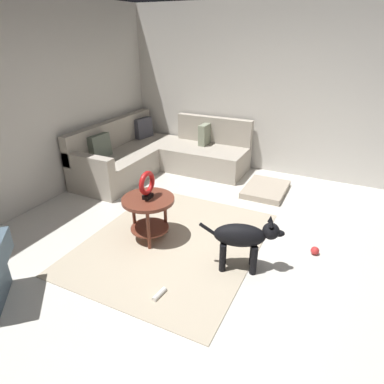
{
  "coord_description": "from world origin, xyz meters",
  "views": [
    {
      "loc": [
        -2.7,
        -0.93,
        2.23
      ],
      "look_at": [
        0.45,
        0.6,
        0.55
      ],
      "focal_mm": 31.18,
      "sensor_mm": 36.0,
      "label": 1
    }
  ],
  "objects_px": {
    "dog_toy_ball": "(315,251)",
    "dog_toy_rope": "(159,294)",
    "sectional_couch": "(158,156)",
    "dog": "(244,238)",
    "dog_bed_mat": "(266,189)",
    "torus_sculpture": "(147,184)",
    "side_table": "(149,208)"
  },
  "relations": [
    {
      "from": "side_table",
      "to": "dog_toy_rope",
      "type": "xyz_separation_m",
      "value": [
        -0.79,
        -0.6,
        -0.39
      ]
    },
    {
      "from": "dog",
      "to": "dog_toy_rope",
      "type": "distance_m",
      "value": 0.99
    },
    {
      "from": "torus_sculpture",
      "to": "dog_bed_mat",
      "type": "bearing_deg",
      "value": -25.79
    },
    {
      "from": "sectional_couch",
      "to": "side_table",
      "type": "height_order",
      "value": "sectional_couch"
    },
    {
      "from": "torus_sculpture",
      "to": "dog_toy_rope",
      "type": "relative_size",
      "value": 1.88
    },
    {
      "from": "torus_sculpture",
      "to": "dog",
      "type": "xyz_separation_m",
      "value": [
        -0.06,
        -1.16,
        -0.33
      ]
    },
    {
      "from": "dog_bed_mat",
      "to": "side_table",
      "type": "bearing_deg",
      "value": 154.21
    },
    {
      "from": "torus_sculpture",
      "to": "dog",
      "type": "bearing_deg",
      "value": -92.78
    },
    {
      "from": "side_table",
      "to": "dog_bed_mat",
      "type": "xyz_separation_m",
      "value": [
        1.88,
        -0.91,
        -0.37
      ]
    },
    {
      "from": "dog_toy_rope",
      "to": "sectional_couch",
      "type": "bearing_deg",
      "value": 31.32
    },
    {
      "from": "sectional_couch",
      "to": "dog_toy_ball",
      "type": "xyz_separation_m",
      "value": [
        -1.35,
        -2.84,
        -0.25
      ]
    },
    {
      "from": "sectional_couch",
      "to": "dog_bed_mat",
      "type": "distance_m",
      "value": 1.95
    },
    {
      "from": "sectional_couch",
      "to": "dog_toy_ball",
      "type": "bearing_deg",
      "value": -115.47
    },
    {
      "from": "dog_toy_ball",
      "to": "dog_toy_rope",
      "type": "distance_m",
      "value": 1.8
    },
    {
      "from": "dog_toy_ball",
      "to": "sectional_couch",
      "type": "bearing_deg",
      "value": 64.53
    },
    {
      "from": "torus_sculpture",
      "to": "sectional_couch",
      "type": "bearing_deg",
      "value": 28.58
    },
    {
      "from": "dog_bed_mat",
      "to": "dog",
      "type": "bearing_deg",
      "value": -172.56
    },
    {
      "from": "sectional_couch",
      "to": "dog_toy_rope",
      "type": "distance_m",
      "value": 3.15
    },
    {
      "from": "dog",
      "to": "dog_toy_ball",
      "type": "bearing_deg",
      "value": 113.21
    },
    {
      "from": "side_table",
      "to": "dog_toy_ball",
      "type": "bearing_deg",
      "value": -73.58
    },
    {
      "from": "sectional_couch",
      "to": "dog_bed_mat",
      "type": "xyz_separation_m",
      "value": [
        -0.01,
        -1.93,
        -0.25
      ]
    },
    {
      "from": "dog",
      "to": "dog_toy_ball",
      "type": "distance_m",
      "value": 0.94
    },
    {
      "from": "sectional_couch",
      "to": "dog",
      "type": "relative_size",
      "value": 2.75
    },
    {
      "from": "torus_sculpture",
      "to": "dog_toy_ball",
      "type": "bearing_deg",
      "value": -73.58
    },
    {
      "from": "torus_sculpture",
      "to": "dog_bed_mat",
      "type": "height_order",
      "value": "torus_sculpture"
    },
    {
      "from": "sectional_couch",
      "to": "side_table",
      "type": "xyz_separation_m",
      "value": [
        -1.89,
        -1.03,
        0.12
      ]
    },
    {
      "from": "side_table",
      "to": "dog_toy_ball",
      "type": "relative_size",
      "value": 6.56
    },
    {
      "from": "dog_bed_mat",
      "to": "torus_sculpture",
      "type": "bearing_deg",
      "value": 154.21
    },
    {
      "from": "side_table",
      "to": "dog_bed_mat",
      "type": "relative_size",
      "value": 0.75
    },
    {
      "from": "torus_sculpture",
      "to": "dog_bed_mat",
      "type": "distance_m",
      "value": 2.19
    },
    {
      "from": "sectional_couch",
      "to": "dog_toy_rope",
      "type": "relative_size",
      "value": 12.96
    },
    {
      "from": "dog_toy_ball",
      "to": "dog_toy_rope",
      "type": "relative_size",
      "value": 0.53
    }
  ]
}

